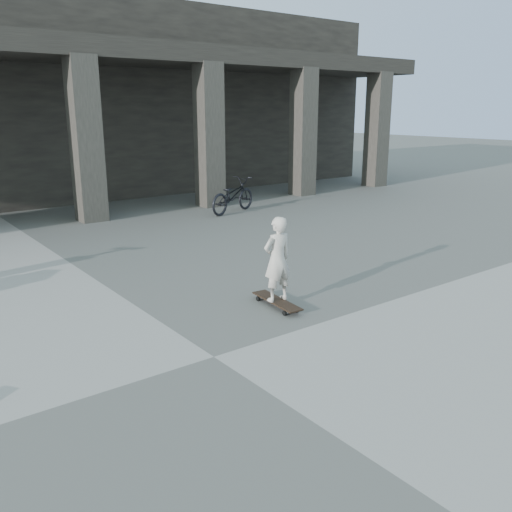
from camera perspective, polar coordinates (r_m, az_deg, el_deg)
ground at (r=6.37m, az=-4.46°, el=-10.54°), size 90.00×90.00×0.00m
longboard at (r=7.84m, az=2.21°, el=-4.81°), size 0.32×1.01×0.10m
child at (r=7.64m, az=2.26°, el=-0.34°), size 0.46×0.31×1.23m
bicycle at (r=14.84m, az=-2.48°, el=6.38°), size 1.90×1.18×0.94m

